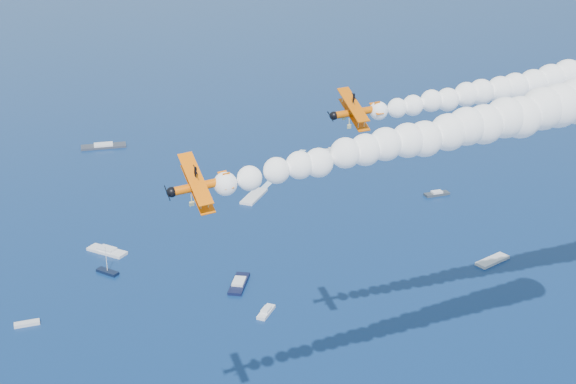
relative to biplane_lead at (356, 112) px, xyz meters
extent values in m
cube|color=white|center=(3.16, 108.45, -56.72)|extent=(9.53, 12.21, 0.70)
cube|color=silver|center=(36.67, 141.77, -56.72)|extent=(12.06, 4.12, 0.70)
cube|color=black|center=(-8.39, 58.58, -56.72)|extent=(6.39, 10.36, 0.70)
cube|color=silver|center=(-4.54, 45.30, -56.72)|extent=(4.84, 6.07, 0.70)
cube|color=#303741|center=(55.29, 99.52, -56.72)|extent=(7.69, 3.40, 0.70)
cube|color=silver|center=(52.75, 57.58, -56.72)|extent=(9.70, 6.82, 0.70)
cube|color=silver|center=(-53.62, 50.79, -56.72)|extent=(5.25, 2.28, 0.70)
cube|color=black|center=(-37.57, 70.33, -56.72)|extent=(5.41, 5.18, 0.70)
cube|color=silver|center=(-37.80, 81.31, -56.72)|extent=(10.07, 9.14, 0.70)
cube|color=#313542|center=(-39.83, 162.34, -56.72)|extent=(15.13, 5.46, 0.70)
cube|color=white|center=(16.24, 129.74, -57.04)|extent=(21.60, 33.42, 0.04)
cube|color=white|center=(61.65, 141.16, -57.04)|extent=(38.04, 2.92, 0.04)
camera|label=1|loc=(-28.44, -93.99, 28.95)|focal=48.24mm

